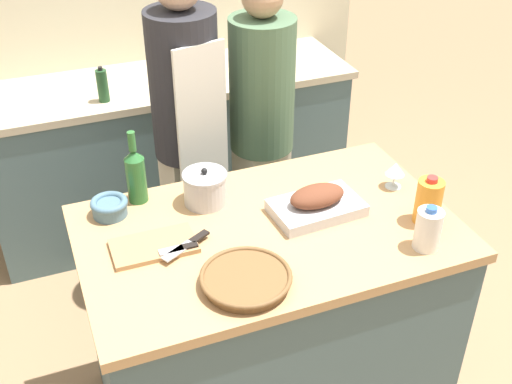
% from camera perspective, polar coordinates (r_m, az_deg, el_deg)
% --- Properties ---
extents(kitchen_island, '(1.36, 0.84, 0.94)m').
position_cam_1_polar(kitchen_island, '(2.62, 1.02, -11.46)').
color(kitchen_island, '#4C666B').
rests_on(kitchen_island, ground_plane).
extents(back_counter, '(2.05, 0.60, 0.92)m').
position_cam_1_polar(back_counter, '(3.77, -7.57, 3.57)').
color(back_counter, '#4C666B').
rests_on(back_counter, ground_plane).
extents(roasting_pan, '(0.34, 0.23, 0.11)m').
position_cam_1_polar(roasting_pan, '(2.38, 5.42, -1.01)').
color(roasting_pan, '#BCBCC1').
rests_on(roasting_pan, kitchen_island).
extents(wicker_basket, '(0.30, 0.30, 0.04)m').
position_cam_1_polar(wicker_basket, '(2.06, -0.91, -7.73)').
color(wicker_basket, brown).
rests_on(wicker_basket, kitchen_island).
extents(cutting_board, '(0.29, 0.17, 0.02)m').
position_cam_1_polar(cutting_board, '(2.25, -9.08, -4.77)').
color(cutting_board, '#AD7F51').
rests_on(cutting_board, kitchen_island).
extents(stock_pot, '(0.17, 0.17, 0.15)m').
position_cam_1_polar(stock_pot, '(2.42, -4.54, 0.36)').
color(stock_pot, '#B7B7BC').
rests_on(stock_pot, kitchen_island).
extents(mixing_bowl, '(0.14, 0.14, 0.07)m').
position_cam_1_polar(mixing_bowl, '(2.42, -12.90, -1.27)').
color(mixing_bowl, slate).
rests_on(mixing_bowl, kitchen_island).
extents(juice_jug, '(0.10, 0.10, 0.19)m').
position_cam_1_polar(juice_jug, '(2.38, 15.08, -0.79)').
color(juice_jug, orange).
rests_on(juice_jug, kitchen_island).
extents(milk_jug, '(0.09, 0.09, 0.17)m').
position_cam_1_polar(milk_jug, '(2.26, 15.05, -3.21)').
color(milk_jug, white).
rests_on(milk_jug, kitchen_island).
extents(wine_bottle_green, '(0.08, 0.08, 0.29)m').
position_cam_1_polar(wine_bottle_green, '(2.44, -10.64, 1.57)').
color(wine_bottle_green, '#28662D').
rests_on(wine_bottle_green, kitchen_island).
extents(wine_glass_left, '(0.08, 0.08, 0.11)m').
position_cam_1_polar(wine_glass_left, '(2.56, 12.28, 1.97)').
color(wine_glass_left, silver).
rests_on(wine_glass_left, kitchen_island).
extents(knife_chef, '(0.19, 0.13, 0.01)m').
position_cam_1_polar(knife_chef, '(2.22, -6.08, -4.65)').
color(knife_chef, '#B7B7BC').
rests_on(knife_chef, cutting_board).
extents(knife_paring, '(0.14, 0.03, 0.01)m').
position_cam_1_polar(knife_paring, '(2.20, -6.78, -4.99)').
color(knife_paring, '#B7B7BC').
rests_on(knife_paring, cutting_board).
extents(condiment_bottle_tall, '(0.05, 0.05, 0.19)m').
position_cam_1_polar(condiment_bottle_tall, '(3.61, -7.16, 11.83)').
color(condiment_bottle_tall, maroon).
rests_on(condiment_bottle_tall, back_counter).
extents(condiment_bottle_short, '(0.06, 0.06, 0.18)m').
position_cam_1_polar(condiment_bottle_short, '(3.33, -13.48, 9.19)').
color(condiment_bottle_short, '#234C28').
rests_on(condiment_bottle_short, back_counter).
extents(person_cook_aproned, '(0.31, 0.33, 1.68)m').
position_cam_1_polar(person_cook_aproned, '(2.98, -6.10, 5.70)').
color(person_cook_aproned, beige).
rests_on(person_cook_aproned, ground_plane).
extents(person_cook_guest, '(0.31, 0.31, 1.60)m').
position_cam_1_polar(person_cook_guest, '(3.11, 0.52, 6.05)').
color(person_cook_guest, beige).
rests_on(person_cook_guest, ground_plane).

